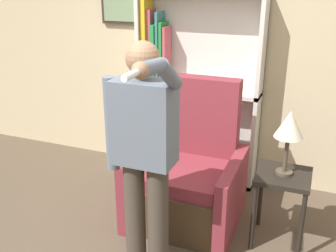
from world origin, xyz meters
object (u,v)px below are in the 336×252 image
object	(u,v)px
person_standing	(144,151)
table_lamp	(289,127)
side_table	(282,187)
armchair	(189,179)
bookcase	(183,91)

from	to	relation	value
person_standing	table_lamp	xyz separation A→B (m)	(0.87, 0.71, 0.04)
side_table	armchair	bearing A→B (deg)	174.50
armchair	person_standing	distance (m)	0.99
person_standing	side_table	bearing A→B (deg)	39.36
bookcase	side_table	size ratio (longest dim) A/B	3.12
person_standing	table_lamp	bearing A→B (deg)	39.36
bookcase	person_standing	size ratio (longest dim) A/B	1.15
bookcase	table_lamp	distance (m)	1.46
table_lamp	person_standing	bearing A→B (deg)	-140.64
bookcase	armchair	distance (m)	1.05
bookcase	person_standing	distance (m)	1.63
table_lamp	armchair	bearing A→B (deg)	174.50
person_standing	side_table	distance (m)	1.22
bookcase	table_lamp	world-z (taller)	bookcase
armchair	table_lamp	bearing A→B (deg)	-5.50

